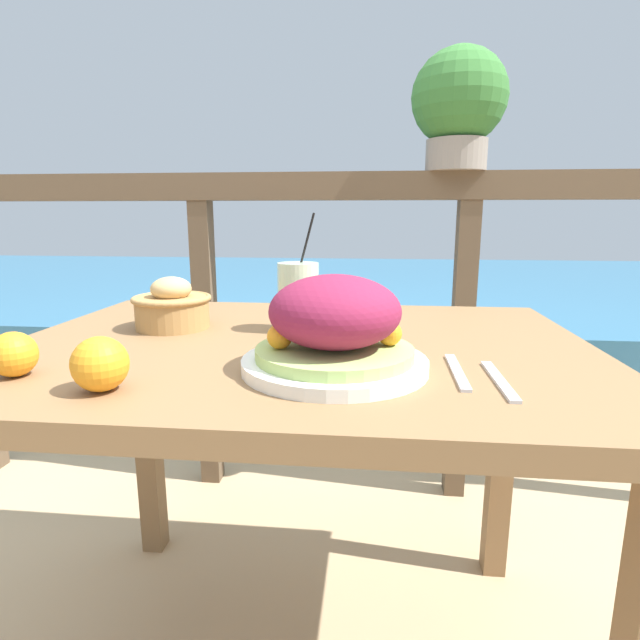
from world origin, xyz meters
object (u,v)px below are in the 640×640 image
object	(u,v)px
potted_plant	(459,104)
drink_glass	(298,297)
bread_basket	(172,307)
salad_plate	(335,329)

from	to	relation	value
potted_plant	drink_glass	bearing A→B (deg)	-121.32
drink_glass	potted_plant	bearing A→B (deg)	58.68
drink_glass	bread_basket	world-z (taller)	drink_glass
salad_plate	bread_basket	size ratio (longest dim) A/B	1.75
bread_basket	potted_plant	size ratio (longest dim) A/B	0.45
salad_plate	drink_glass	size ratio (longest dim) A/B	1.20
bread_basket	potted_plant	distance (m)	1.11
drink_glass	bread_basket	distance (m)	0.28
salad_plate	drink_glass	distance (m)	0.28
salad_plate	bread_basket	world-z (taller)	salad_plate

